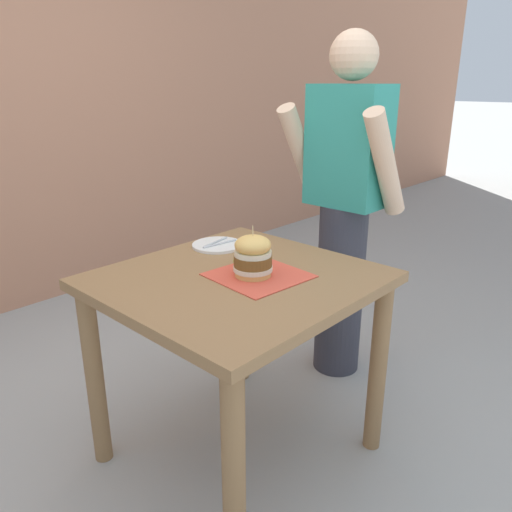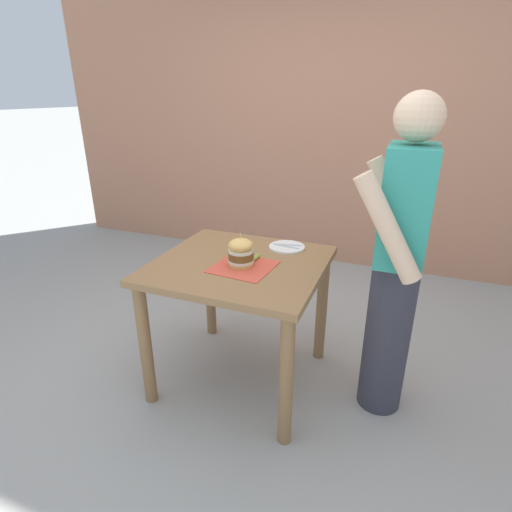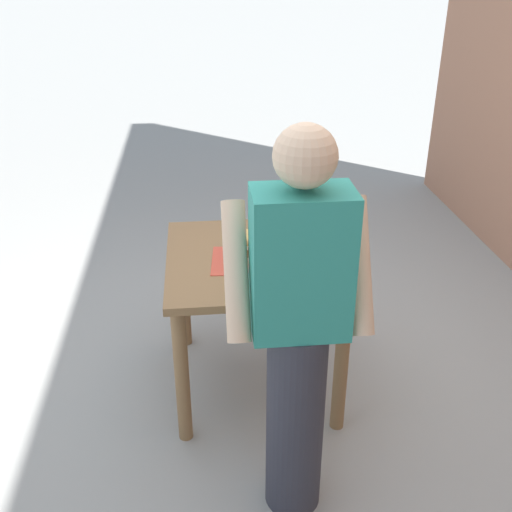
% 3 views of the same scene
% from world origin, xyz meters
% --- Properties ---
extents(ground_plane, '(80.00, 80.00, 0.00)m').
position_xyz_m(ground_plane, '(0.00, 0.00, 0.00)').
color(ground_plane, '#9E9E99').
extents(patio_table, '(0.89, 0.94, 0.79)m').
position_xyz_m(patio_table, '(0.00, 0.00, 0.65)').
color(patio_table, olive).
rests_on(patio_table, ground).
extents(serving_paper, '(0.34, 0.34, 0.00)m').
position_xyz_m(serving_paper, '(0.06, 0.05, 0.80)').
color(serving_paper, '#D64C38').
rests_on(serving_paper, patio_table).
extents(sandwich, '(0.14, 0.14, 0.19)m').
position_xyz_m(sandwich, '(0.05, 0.03, 0.87)').
color(sandwich, '#E5B25B').
rests_on(sandwich, serving_paper).
extents(pickle_spear, '(0.07, 0.03, 0.02)m').
position_xyz_m(pickle_spear, '(-0.05, 0.08, 0.81)').
color(pickle_spear, '#8EA83D').
rests_on(pickle_spear, serving_paper).
extents(side_plate_with_forks, '(0.22, 0.22, 0.02)m').
position_xyz_m(side_plate_with_forks, '(-0.31, 0.18, 0.80)').
color(side_plate_with_forks, white).
rests_on(side_plate_with_forks, patio_table).
extents(diner_across_table, '(0.55, 0.35, 1.69)m').
position_xyz_m(diner_across_table, '(-0.09, 0.83, 0.88)').
color(diner_across_table, '#33333D').
rests_on(diner_across_table, ground).
extents(parked_car_near_curb, '(4.33, 2.10, 1.60)m').
position_xyz_m(parked_car_near_curb, '(-7.87, 8.46, 0.72)').
color(parked_car_near_curb, '#145933').
rests_on(parked_car_near_curb, ground).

